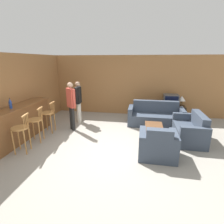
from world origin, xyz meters
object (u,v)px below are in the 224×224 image
at_px(coffee_table, 154,127).
at_px(person_by_counter, 71,103).
at_px(tv, 171,100).
at_px(table_lamp, 182,99).
at_px(loveseat_right, 190,130).
at_px(tv_unit, 170,112).
at_px(bar_chair_near, 21,131).
at_px(couch_far, 155,117).
at_px(person_by_window, 78,100).
at_px(bar_chair_far, 49,115).
at_px(bar_chair_mid, 36,122).
at_px(bottle, 10,104).
at_px(armchair_near, 158,146).

relative_size(coffee_table, person_by_counter, 0.53).
xyz_separation_m(tv, table_lamp, (0.43, 0.00, 0.08)).
xyz_separation_m(loveseat_right, tv_unit, (-0.34, 2.06, -0.04)).
height_order(bar_chair_near, table_lamp, bar_chair_near).
relative_size(couch_far, table_lamp, 4.75).
bearing_deg(table_lamp, person_by_window, -164.13).
height_order(couch_far, tv_unit, couch_far).
height_order(tv_unit, person_by_counter, person_by_counter).
height_order(bar_chair_far, tv_unit, bar_chair_far).
bearing_deg(coffee_table, tv, 69.40).
xyz_separation_m(couch_far, tv, (0.64, 0.88, 0.48)).
distance_m(person_by_window, person_by_counter, 0.77).
bearing_deg(person_by_window, bar_chair_mid, -109.78).
relative_size(bar_chair_mid, coffee_table, 1.19).
xyz_separation_m(table_lamp, person_by_window, (-4.02, -1.14, 0.04)).
distance_m(couch_far, person_by_window, 3.02).
xyz_separation_m(bar_chair_far, bottle, (-0.56, -0.96, 0.60)).
height_order(bar_chair_far, loveseat_right, bar_chair_far).
bearing_deg(bottle, table_lamp, 31.48).
height_order(bar_chair_far, armchair_near, bar_chair_far).
bearing_deg(tv_unit, loveseat_right, -80.75).
relative_size(bar_chair_far, person_by_window, 0.65).
height_order(coffee_table, person_by_counter, person_by_counter).
distance_m(bar_chair_mid, person_by_window, 1.98).
bearing_deg(table_lamp, armchair_near, -109.28).
xyz_separation_m(bar_chair_near, bottle, (-0.56, 0.44, 0.60)).
distance_m(bar_chair_far, armchair_near, 3.69).
height_order(person_by_window, person_by_counter, person_by_counter).
bearing_deg(bar_chair_near, table_lamp, 37.91).
xyz_separation_m(bar_chair_near, couch_far, (3.61, 2.77, -0.29)).
bearing_deg(armchair_near, bottle, 178.83).
distance_m(armchair_near, coffee_table, 1.30).
distance_m(bar_chair_near, loveseat_right, 4.86).
bearing_deg(tv_unit, bar_chair_mid, -144.98).
bearing_deg(bar_chair_near, person_by_window, 75.21).
relative_size(bar_chair_near, bar_chair_mid, 1.00).
bearing_deg(bottle, couch_far, 29.19).
xyz_separation_m(bar_chair_near, coffee_table, (3.50, 1.65, -0.30)).
xyz_separation_m(bottle, table_lamp, (5.24, 3.21, -0.34)).
distance_m(bar_chair_near, person_by_window, 2.61).
height_order(armchair_near, person_by_window, person_by_window).
xyz_separation_m(bar_chair_near, person_by_counter, (0.69, 1.74, 0.36)).
height_order(bar_chair_near, bottle, bottle).
height_order(bar_chair_near, person_by_window, person_by_window).
bearing_deg(bar_chair_far, armchair_near, -16.43).
bearing_deg(bar_chair_far, coffee_table, 4.15).
relative_size(bar_chair_mid, couch_far, 0.52).
height_order(bar_chair_mid, tv, bar_chair_mid).
bearing_deg(tv, tv_unit, 90.00).
bearing_deg(tv, person_by_window, -162.39).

